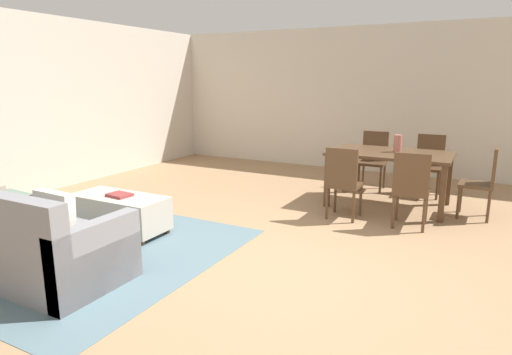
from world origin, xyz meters
TOP-DOWN VIEW (x-y plane):
  - ground_plane at (0.00, 0.00)m, footprint 10.80×10.80m
  - wall_back at (0.00, 5.00)m, footprint 9.00×0.12m
  - wall_left at (-4.50, 0.50)m, footprint 0.12×11.00m
  - area_rug at (-2.04, -0.46)m, footprint 3.00×2.80m
  - couch at (-2.07, -1.10)m, footprint 2.16×0.88m
  - ottoman_table at (-2.01, 0.14)m, footprint 1.14×0.51m
  - dining_table at (0.49, 2.70)m, footprint 1.60×1.00m
  - dining_chair_near_left at (0.11, 1.81)m, footprint 0.40×0.40m
  - dining_chair_near_right at (0.92, 1.84)m, footprint 0.42×0.42m
  - dining_chair_far_left at (0.07, 3.60)m, footprint 0.42×0.42m
  - dining_chair_far_right at (0.90, 3.60)m, footprint 0.40×0.40m
  - dining_chair_head_east at (1.67, 2.68)m, footprint 0.41×0.41m
  - vase_centerpiece at (0.57, 2.75)m, footprint 0.11×0.11m
  - book_on_ottoman at (-1.98, 0.13)m, footprint 0.28×0.22m

SIDE VIEW (x-z plane):
  - ground_plane at x=0.00m, z-range 0.00..0.00m
  - area_rug at x=-2.04m, z-range 0.00..0.01m
  - ottoman_table at x=-2.01m, z-range 0.03..0.46m
  - couch at x=-2.07m, z-range -0.13..0.73m
  - book_on_ottoman at x=-1.98m, z-range 0.43..0.47m
  - dining_chair_near_left at x=0.11m, z-range 0.06..0.98m
  - dining_chair_near_right at x=0.92m, z-range 0.06..0.98m
  - dining_chair_far_left at x=0.07m, z-range 0.06..0.98m
  - dining_chair_far_right at x=0.90m, z-range 0.06..0.98m
  - dining_chair_head_east at x=1.67m, z-range 0.06..0.98m
  - dining_table at x=0.49m, z-range 0.29..1.05m
  - vase_centerpiece at x=0.57m, z-range 0.76..1.00m
  - wall_back at x=0.00m, z-range 0.00..2.70m
  - wall_left at x=-4.50m, z-range 0.00..2.70m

